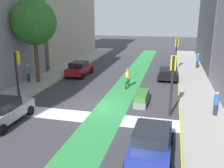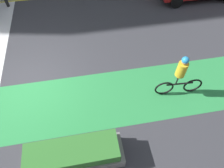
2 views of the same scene
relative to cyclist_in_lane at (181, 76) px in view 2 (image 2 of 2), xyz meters
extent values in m
plane|color=#38383D|center=(-1.32, -5.29, -0.97)|extent=(120.00, 120.00, 0.00)
cube|color=#2D8C47|center=(-0.19, -5.29, -0.97)|extent=(2.40, 60.00, 0.01)
cylinder|color=black|center=(-5.18, 1.97, -0.65)|extent=(0.23, 0.64, 0.64)
torus|color=black|center=(0.04, 0.61, -0.63)|extent=(0.10, 0.68, 0.68)
torus|color=black|center=(-0.03, -0.44, -0.63)|extent=(0.10, 0.68, 0.68)
cylinder|color=black|center=(0.01, 0.09, -0.45)|extent=(0.11, 0.95, 0.06)
cylinder|color=black|center=(0.00, -0.06, -0.18)|extent=(0.05, 0.05, 0.50)
cylinder|color=gold|center=(0.00, -0.06, 0.35)|extent=(0.32, 0.32, 0.55)
sphere|color=tan|center=(0.00, -0.06, 0.73)|extent=(0.22, 0.22, 0.22)
sphere|color=#268CCC|center=(0.00, -0.06, 0.77)|extent=(0.23, 0.23, 0.23)
cube|color=slate|center=(1.81, -3.77, -0.74)|extent=(0.90, 2.85, 0.45)
cube|color=#33722D|center=(1.81, -3.77, -0.32)|extent=(0.81, 2.57, 0.40)
camera|label=1|loc=(3.88, -21.68, 5.68)|focal=39.55mm
camera|label=2|loc=(3.88, -3.02, 5.37)|focal=33.29mm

